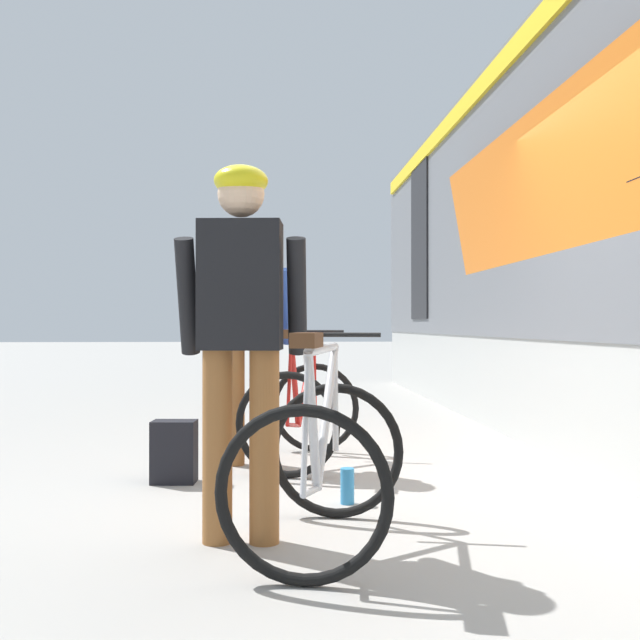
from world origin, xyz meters
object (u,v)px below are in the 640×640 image
(cyclist_near_in_blue, at_px, (250,320))
(backpack_on_platform, at_px, (174,452))
(bicycle_far_silver, at_px, (322,459))
(bicycle_near_red, at_px, (302,409))
(water_bottle_near_the_bikes, at_px, (347,486))
(cyclist_far_in_dark, at_px, (241,317))

(cyclist_near_in_blue, relative_size, backpack_on_platform, 4.40)
(bicycle_far_silver, bearing_deg, cyclist_near_in_blue, 100.90)
(bicycle_near_red, bearing_deg, cyclist_near_in_blue, -178.81)
(backpack_on_platform, xyz_separation_m, water_bottle_near_the_bikes, (1.06, -0.62, -0.10))
(bicycle_near_red, distance_m, bicycle_far_silver, 2.01)
(bicycle_far_silver, xyz_separation_m, water_bottle_near_the_bikes, (0.20, 0.81, -0.30))
(cyclist_near_in_blue, bearing_deg, bicycle_far_silver, -79.10)
(cyclist_near_in_blue, xyz_separation_m, bicycle_far_silver, (0.39, -2.00, -0.65))
(cyclist_near_in_blue, height_order, bicycle_near_red, cyclist_near_in_blue)
(cyclist_near_in_blue, distance_m, water_bottle_near_the_bikes, 1.63)
(cyclist_near_in_blue, distance_m, bicycle_far_silver, 2.14)
(cyclist_far_in_dark, relative_size, bicycle_far_silver, 1.47)
(cyclist_near_in_blue, bearing_deg, water_bottle_near_the_bikes, -63.79)
(cyclist_far_in_dark, relative_size, backpack_on_platform, 4.40)
(cyclist_near_in_blue, relative_size, water_bottle_near_the_bikes, 8.74)
(backpack_on_platform, relative_size, water_bottle_near_the_bikes, 1.98)
(cyclist_far_in_dark, xyz_separation_m, bicycle_far_silver, (0.37, -0.10, -0.65))
(cyclist_near_in_blue, height_order, water_bottle_near_the_bikes, cyclist_near_in_blue)
(backpack_on_platform, bearing_deg, bicycle_near_red, 38.67)
(cyclist_near_in_blue, xyz_separation_m, water_bottle_near_the_bikes, (0.59, -1.19, -0.95))
(bicycle_near_red, distance_m, backpack_on_platform, 1.04)
(bicycle_near_red, relative_size, water_bottle_near_the_bikes, 5.99)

